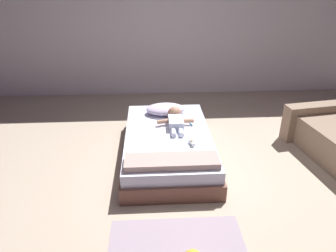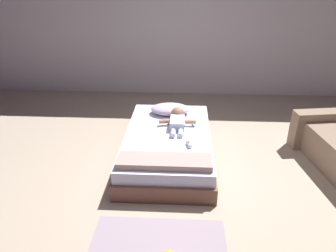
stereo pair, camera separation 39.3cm
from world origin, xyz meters
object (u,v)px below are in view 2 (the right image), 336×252
at_px(toothbrush, 192,123).
at_px(baby_bottle, 189,144).
at_px(pillow, 170,109).
at_px(bed, 168,145).
at_px(baby, 178,120).

distance_m(toothbrush, baby_bottle, 0.59).
bearing_deg(pillow, bed, -89.92).
relative_size(pillow, baby, 0.87).
bearing_deg(bed, toothbrush, 42.47).
height_order(bed, pillow, pillow).
bearing_deg(baby_bottle, toothbrush, 85.60).
relative_size(bed, baby_bottle, 14.87).
relative_size(pillow, toothbrush, 3.56).
distance_m(bed, baby, 0.37).
xyz_separation_m(bed, baby, (0.11, 0.26, 0.24)).
xyz_separation_m(bed, pillow, (-0.00, 0.60, 0.24)).
xyz_separation_m(pillow, baby, (0.11, -0.35, 0.00)).
relative_size(baby, toothbrush, 4.07).
relative_size(baby, baby_bottle, 4.93).
xyz_separation_m(baby, toothbrush, (0.19, 0.02, -0.06)).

